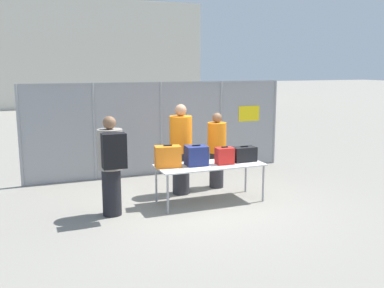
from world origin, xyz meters
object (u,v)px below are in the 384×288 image
(suitcase_black, at_px, (244,154))
(traveler_hooded, at_px, (111,162))
(security_worker_near, at_px, (181,148))
(inspection_table, at_px, (210,167))
(suitcase_orange, at_px, (168,157))
(security_worker_far, at_px, (217,149))
(suitcase_navy, at_px, (196,156))
(utility_trailer, at_px, (160,137))
(suitcase_red, at_px, (225,156))

(suitcase_black, bearing_deg, traveler_hooded, -177.69)
(suitcase_black, relative_size, security_worker_near, 0.25)
(inspection_table, distance_m, suitcase_orange, 0.86)
(suitcase_black, height_order, security_worker_far, security_worker_far)
(suitcase_black, xyz_separation_m, security_worker_near, (-1.06, 0.73, 0.07))
(suitcase_orange, distance_m, security_worker_far, 1.60)
(suitcase_navy, height_order, utility_trailer, suitcase_navy)
(traveler_hooded, bearing_deg, suitcase_navy, 4.84)
(inspection_table, bearing_deg, suitcase_orange, 173.47)
(inspection_table, xyz_separation_m, traveler_hooded, (-1.91, -0.10, 0.27))
(suitcase_orange, xyz_separation_m, suitcase_red, (1.09, -0.16, -0.04))
(suitcase_navy, distance_m, suitcase_red, 0.55)
(suitcase_black, height_order, utility_trailer, suitcase_black)
(traveler_hooded, height_order, utility_trailer, traveler_hooded)
(suitcase_orange, height_order, suitcase_navy, suitcase_orange)
(inspection_table, relative_size, suitcase_orange, 4.06)
(inspection_table, xyz_separation_m, security_worker_far, (0.55, 0.90, 0.14))
(suitcase_orange, xyz_separation_m, security_worker_near, (0.49, 0.64, 0.01))
(suitcase_red, height_order, traveler_hooded, traveler_hooded)
(suitcase_red, distance_m, security_worker_near, 1.00)
(suitcase_orange, bearing_deg, security_worker_far, 30.37)
(suitcase_navy, height_order, security_worker_near, security_worker_near)
(traveler_hooded, xyz_separation_m, security_worker_far, (2.46, 1.00, -0.13))
(inspection_table, height_order, suitcase_red, suitcase_red)
(suitcase_red, bearing_deg, suitcase_navy, 168.11)
(suitcase_black, xyz_separation_m, traveler_hooded, (-2.64, -0.11, 0.08))
(suitcase_red, relative_size, security_worker_near, 0.19)
(suitcase_navy, relative_size, suitcase_red, 1.22)
(suitcase_black, height_order, security_worker_near, security_worker_near)
(traveler_hooded, distance_m, security_worker_near, 1.79)
(inspection_table, relative_size, traveler_hooded, 1.18)
(suitcase_navy, xyz_separation_m, security_worker_near, (-0.06, 0.69, 0.03))
(suitcase_navy, relative_size, security_worker_near, 0.23)
(traveler_hooded, bearing_deg, suitcase_black, 1.96)
(security_worker_far, bearing_deg, suitcase_black, 81.70)
(suitcase_orange, distance_m, suitcase_black, 1.56)
(suitcase_navy, xyz_separation_m, suitcase_black, (1.00, -0.04, -0.04))
(inspection_table, height_order, security_worker_far, security_worker_far)
(security_worker_near, bearing_deg, security_worker_far, -172.97)
(utility_trailer, bearing_deg, traveler_hooded, -115.36)
(utility_trailer, bearing_deg, suitcase_black, -88.24)
(suitcase_navy, height_order, suitcase_black, suitcase_navy)
(suitcase_orange, relative_size, utility_trailer, 0.14)
(security_worker_far, bearing_deg, suitcase_orange, 10.64)
(suitcase_navy, height_order, traveler_hooded, traveler_hooded)
(inspection_table, height_order, suitcase_black, suitcase_black)
(utility_trailer, bearing_deg, inspection_table, -96.41)
(traveler_hooded, xyz_separation_m, security_worker_near, (1.58, 0.83, -0.01))
(security_worker_near, bearing_deg, suitcase_black, 141.85)
(suitcase_black, relative_size, security_worker_far, 0.28)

